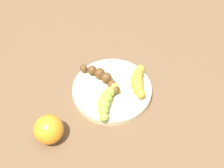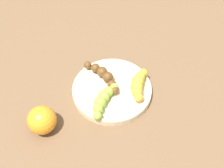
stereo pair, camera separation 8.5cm
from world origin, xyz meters
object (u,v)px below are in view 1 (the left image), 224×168
at_px(fruit_bowl, 112,90).
at_px(banana_overripe, 102,76).
at_px(banana_green, 106,101).
at_px(banana_spotted, 138,81).
at_px(orange_fruit, 49,129).

xyz_separation_m(fruit_bowl, banana_overripe, (-0.04, -0.02, 0.02)).
xyz_separation_m(banana_overripe, banana_green, (0.09, -0.01, 0.00)).
bearing_deg(fruit_bowl, banana_green, -27.72).
bearing_deg(banana_spotted, orange_fruit, 36.61).
bearing_deg(banana_green, banana_spotted, -126.84).
xyz_separation_m(fruit_bowl, banana_spotted, (0.00, 0.07, 0.03)).
relative_size(banana_overripe, banana_spotted, 1.07).
bearing_deg(orange_fruit, banana_overripe, 131.20).
height_order(fruit_bowl, banana_green, banana_green).
height_order(banana_green, orange_fruit, orange_fruit).
bearing_deg(banana_spotted, fruit_bowl, 11.36).
xyz_separation_m(banana_green, banana_spotted, (-0.05, 0.10, 0.00)).
relative_size(fruit_bowl, banana_spotted, 2.03).
bearing_deg(banana_overripe, banana_spotted, -60.11).
distance_m(fruit_bowl, banana_overripe, 0.05).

